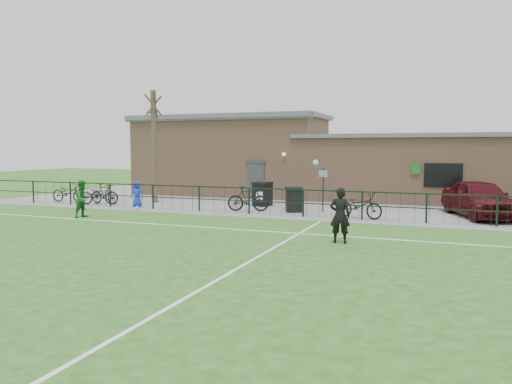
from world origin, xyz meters
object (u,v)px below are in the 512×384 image
(wheelie_bin_left, at_px, (262,195))
(bicycle_b, at_px, (105,194))
(car_maroon, at_px, (479,198))
(bicycle_e, at_px, (359,205))
(bare_tree, at_px, (154,147))
(sign_post, at_px, (323,190))
(wheelie_bin_right, at_px, (294,200))
(ball_ground, at_px, (137,208))
(bicycle_a, at_px, (68,193))
(bicycle_c, at_px, (99,194))
(outfield_player, at_px, (83,199))
(bicycle_d, at_px, (248,199))
(spectator_child, at_px, (137,194))

(wheelie_bin_left, xyz_separation_m, bicycle_b, (-8.01, -2.22, -0.03))
(wheelie_bin_left, height_order, car_maroon, car_maroon)
(wheelie_bin_left, relative_size, bicycle_e, 0.55)
(bare_tree, bearing_deg, sign_post, -2.94)
(wheelie_bin_right, bearing_deg, ball_ground, 172.92)
(sign_post, height_order, bicycle_a, sign_post)
(sign_post, xyz_separation_m, bicycle_c, (-11.57, -1.40, -0.47))
(bicycle_a, distance_m, outfield_player, 6.41)
(bicycle_b, relative_size, bicycle_e, 0.87)
(bicycle_c, distance_m, bicycle_e, 13.51)
(bicycle_d, xyz_separation_m, outfield_player, (-5.85, -4.31, 0.19))
(bicycle_b, relative_size, ball_ground, 8.48)
(wheelie_bin_right, distance_m, outfield_player, 9.27)
(sign_post, bearing_deg, bicycle_d, -160.22)
(bicycle_a, bearing_deg, bare_tree, -73.68)
(bicycle_c, distance_m, bicycle_d, 8.31)
(bare_tree, relative_size, spectator_child, 4.76)
(bicycle_b, bearing_deg, bicycle_d, -85.36)
(spectator_child, bearing_deg, bicycle_d, -11.80)
(wheelie_bin_right, xyz_separation_m, car_maroon, (7.85, 1.18, 0.28))
(outfield_player, xyz_separation_m, ball_ground, (0.78, 2.76, -0.69))
(outfield_player, height_order, ball_ground, outfield_player)
(ball_ground, bearing_deg, bicycle_a, 163.73)
(spectator_child, xyz_separation_m, outfield_player, (0.01, -3.94, 0.14))
(bare_tree, height_order, car_maroon, bare_tree)
(bicycle_a, xyz_separation_m, bicycle_d, (10.55, -0.04, 0.06))
(bare_tree, xyz_separation_m, bicycle_a, (-4.44, -1.61, -2.46))
(bicycle_c, height_order, outfield_player, outfield_player)
(sign_post, distance_m, ball_ground, 8.81)
(bicycle_a, xyz_separation_m, bicycle_b, (2.41, -0.03, 0.01))
(spectator_child, bearing_deg, bicycle_e, -15.79)
(bicycle_a, bearing_deg, bicycle_c, -100.51)
(wheelie_bin_left, bearing_deg, bicycle_d, -78.20)
(sign_post, xyz_separation_m, bicycle_d, (-3.26, -1.17, -0.42))
(bare_tree, height_order, outfield_player, bare_tree)
(ball_ground, bearing_deg, bicycle_d, 17.06)
(bare_tree, height_order, ball_ground, bare_tree)
(bare_tree, bearing_deg, ball_ground, -71.98)
(wheelie_bin_left, xyz_separation_m, bicycle_d, (0.13, -2.24, 0.02))
(car_maroon, bearing_deg, sign_post, 164.76)
(sign_post, relative_size, bicycle_b, 1.13)
(bare_tree, height_order, bicycle_d, bare_tree)
(wheelie_bin_left, xyz_separation_m, bicycle_a, (-10.42, -2.19, -0.04))
(bicycle_c, height_order, bicycle_e, bicycle_e)
(bicycle_a, relative_size, bicycle_d, 1.03)
(wheelie_bin_left, relative_size, car_maroon, 0.24)
(wheelie_bin_left, height_order, outfield_player, outfield_player)
(spectator_child, bearing_deg, bicycle_a, 159.63)
(bicycle_a, bearing_deg, outfield_player, -136.42)
(bicycle_d, distance_m, ball_ground, 5.32)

